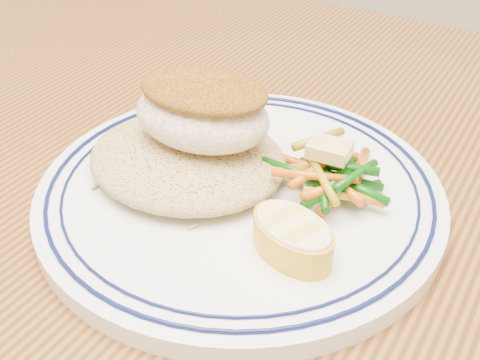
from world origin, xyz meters
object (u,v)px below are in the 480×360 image
Objects in this scene: plate at (240,192)px; fish_fillet at (202,109)px; lemon_wedge at (292,236)px; dining_table at (240,304)px; rice_pilaf at (187,155)px; vegetable_pile at (328,177)px.

fish_fillet is (-0.04, 0.01, 0.05)m from plate.
plate is 0.08m from lemon_wedge.
rice_pilaf is (-0.05, 0.01, 0.13)m from dining_table.
dining_table is at bearing -60.35° from plate.
lemon_wedge is (0.06, -0.03, 0.13)m from dining_table.
dining_table is 13.72× the size of fish_fillet.
rice_pilaf is 0.04m from fish_fillet.
rice_pilaf is (-0.04, -0.00, 0.02)m from plate.
dining_table is at bearing -7.13° from rice_pilaf.
plate is 2.66× the size of vegetable_pile.
fish_fillet is (0.01, 0.01, 0.03)m from rice_pilaf.
plate is 1.95× the size of rice_pilaf.
vegetable_pile is at bearing 16.64° from rice_pilaf.
lemon_wedge is (0.10, -0.05, -0.04)m from fish_fillet.
lemon_wedge is at bearing -83.58° from vegetable_pile.
rice_pilaf is at bearing -163.36° from vegetable_pile.
fish_fillet is at bearing 62.38° from rice_pilaf.
vegetable_pile is 1.55× the size of lemon_wedge.
lemon_wedge is (0.07, -0.04, 0.02)m from plate.
dining_table is at bearing -144.75° from vegetable_pile.
dining_table is 0.14m from lemon_wedge.
rice_pilaf reaches higher than vegetable_pile.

